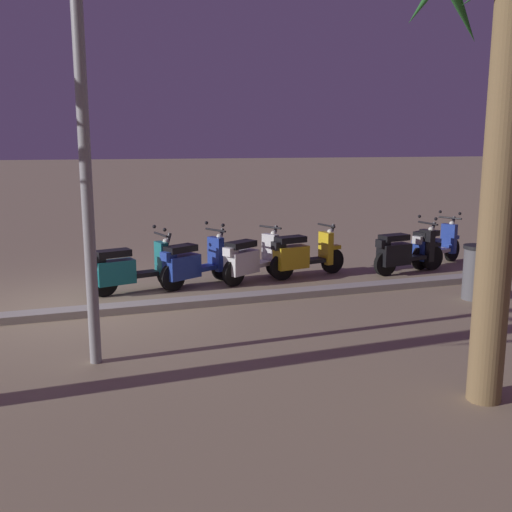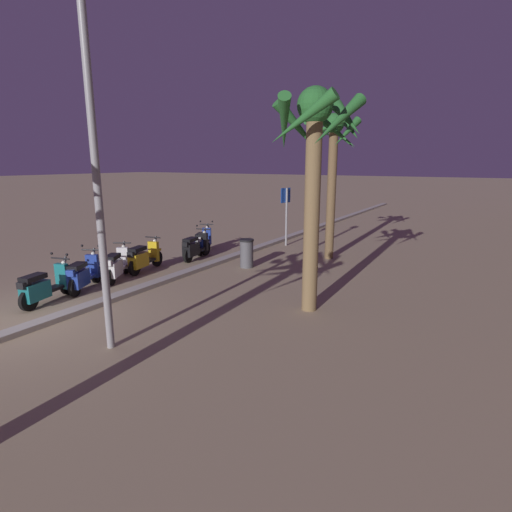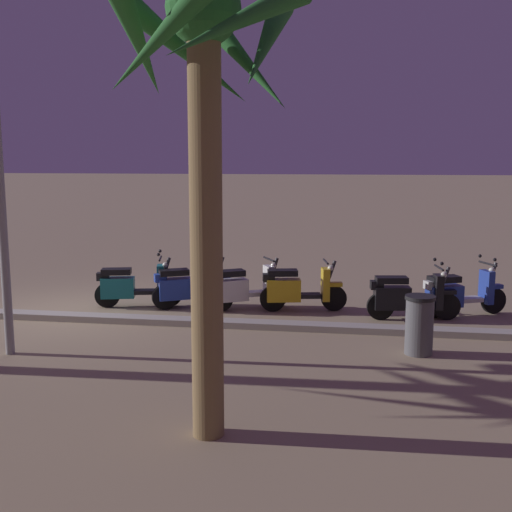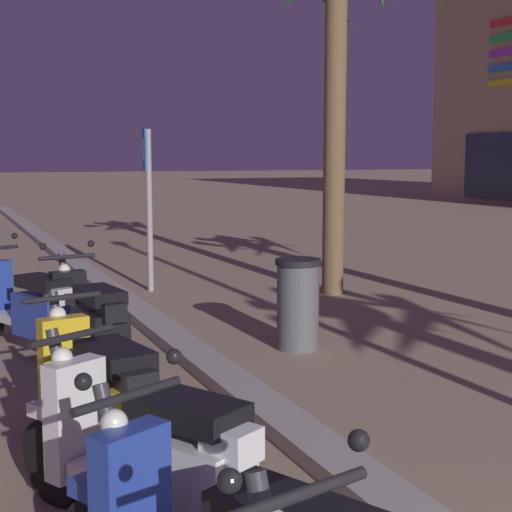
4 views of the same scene
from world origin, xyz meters
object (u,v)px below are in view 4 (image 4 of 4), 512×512
Objects in this scene: scooter_yellow_far_back at (98,397)px; scooter_white_gap_after_mid at (148,460)px; scooter_blue_mid_rear at (27,309)px; palm_tree_near_sign at (336,24)px; litter_bin at (298,303)px; scooter_black_second_in_line at (90,325)px; crossing_sign at (148,190)px.

scooter_yellow_far_back is 1.10m from scooter_white_gap_after_mid.
scooter_yellow_far_back is 1.11× the size of scooter_white_gap_after_mid.
palm_tree_near_sign is (-1.67, 4.49, 3.40)m from scooter_blue_mid_rear.
palm_tree_near_sign is 4.68m from litter_bin.
scooter_blue_mid_rear and scooter_black_second_in_line have the same top height.
scooter_yellow_far_back is (3.18, 0.09, 0.01)m from scooter_blue_mid_rear.
scooter_blue_mid_rear is 4.28m from scooter_white_gap_after_mid.
crossing_sign is (-6.13, 1.98, 1.05)m from scooter_yellow_far_back.
palm_tree_near_sign is (-4.85, 4.40, 3.39)m from scooter_yellow_far_back.
scooter_white_gap_after_mid is at bearing -37.03° from litter_bin.
scooter_blue_mid_rear is 3.18m from scooter_yellow_far_back.
scooter_black_second_in_line reaches higher than litter_bin.
scooter_black_second_in_line is at bearing -89.07° from litter_bin.
scooter_white_gap_after_mid reaches higher than litter_bin.
scooter_blue_mid_rear is 0.99× the size of scooter_yellow_far_back.
litter_bin is (-0.04, 2.17, 0.03)m from scooter_black_second_in_line.
scooter_black_second_in_line is 0.35× the size of palm_tree_near_sign.
palm_tree_near_sign is at bearing 144.75° from litter_bin.
scooter_white_gap_after_mid is 1.66× the size of litter_bin.
scooter_blue_mid_rear is 0.97× the size of scooter_black_second_in_line.
scooter_white_gap_after_mid is (4.28, 0.13, 0.00)m from scooter_blue_mid_rear.
palm_tree_near_sign reaches higher than scooter_blue_mid_rear.
scooter_yellow_far_back is at bearing -49.01° from litter_bin.
litter_bin is (-2.19, 2.52, 0.03)m from scooter_yellow_far_back.
scooter_blue_mid_rear is 5.88m from palm_tree_near_sign.
scooter_yellow_far_back is at bearing -177.95° from scooter_white_gap_after_mid.
scooter_white_gap_after_mid is at bearing -36.24° from palm_tree_near_sign.
scooter_black_second_in_line reaches higher than scooter_white_gap_after_mid.
scooter_black_second_in_line is 1.13× the size of scooter_white_gap_after_mid.
palm_tree_near_sign is at bearing 61.98° from crossing_sign.
scooter_black_second_in_line reaches higher than scooter_yellow_far_back.
litter_bin is (0.99, 2.61, 0.04)m from scooter_blue_mid_rear.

